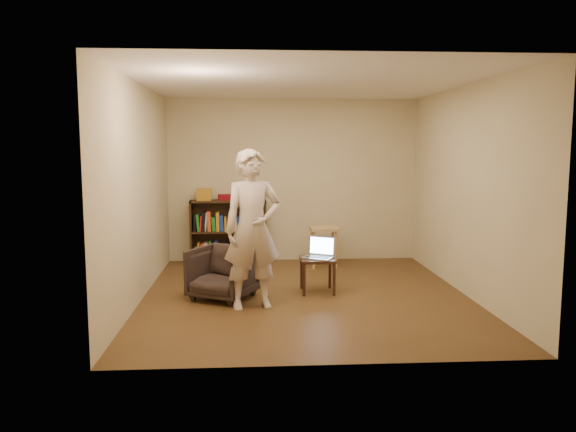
{
  "coord_description": "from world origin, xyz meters",
  "views": [
    {
      "loc": [
        -0.65,
        -6.79,
        1.84
      ],
      "look_at": [
        -0.2,
        0.35,
        0.96
      ],
      "focal_mm": 35.0,
      "sensor_mm": 36.0,
      "label": 1
    }
  ],
  "objects": [
    {
      "name": "armchair",
      "position": [
        -1.02,
        -0.08,
        0.32
      ],
      "size": [
        0.93,
        0.94,
        0.64
      ],
      "primitive_type": "imported",
      "rotation": [
        0.0,
        0.0,
        -0.5
      ],
      "color": "#2D231E",
      "rests_on": "floor"
    },
    {
      "name": "red_cloth",
      "position": [
        -1.06,
        2.11,
        1.04
      ],
      "size": [
        0.29,
        0.23,
        0.09
      ],
      "primitive_type": "cube",
      "rotation": [
        0.0,
        0.0,
        0.13
      ],
      "color": "maroon",
      "rests_on": "bookshelf"
    },
    {
      "name": "stool",
      "position": [
        0.44,
        1.69,
        0.5
      ],
      "size": [
        0.43,
        0.43,
        0.62
      ],
      "color": "tan",
      "rests_on": "floor"
    },
    {
      "name": "bookshelf",
      "position": [
        -1.03,
        2.09,
        0.44
      ],
      "size": [
        1.2,
        0.3,
        1.0
      ],
      "color": "black",
      "rests_on": "floor"
    },
    {
      "name": "person",
      "position": [
        -0.65,
        -0.49,
        0.91
      ],
      "size": [
        0.75,
        0.59,
        1.82
      ],
      "primitive_type": "imported",
      "rotation": [
        0.0,
        0.0,
        0.26
      ],
      "color": "beige",
      "rests_on": "floor"
    },
    {
      "name": "side_table",
      "position": [
        0.17,
        0.16,
        0.37
      ],
      "size": [
        0.43,
        0.43,
        0.44
      ],
      "color": "black",
      "rests_on": "floor"
    },
    {
      "name": "wall_right",
      "position": [
        2.0,
        0.0,
        1.3
      ],
      "size": [
        0.0,
        4.5,
        4.5
      ],
      "primitive_type": "plane",
      "rotation": [
        1.57,
        0.0,
        -1.57
      ],
      "color": "beige",
      "rests_on": "floor"
    },
    {
      "name": "wall_left",
      "position": [
        -2.0,
        0.0,
        1.3
      ],
      "size": [
        0.0,
        4.5,
        4.5
      ],
      "primitive_type": "plane",
      "rotation": [
        1.57,
        0.0,
        1.57
      ],
      "color": "beige",
      "rests_on": "floor"
    },
    {
      "name": "box_white",
      "position": [
        -0.6,
        2.08,
        1.04
      ],
      "size": [
        0.1,
        0.1,
        0.08
      ],
      "primitive_type": "cube",
      "rotation": [
        0.0,
        0.0,
        0.03
      ],
      "color": "beige",
      "rests_on": "bookshelf"
    },
    {
      "name": "box_yellow",
      "position": [
        -1.41,
        2.07,
        1.09
      ],
      "size": [
        0.23,
        0.17,
        0.19
      ],
      "primitive_type": "cube",
      "rotation": [
        0.0,
        0.0,
        0.03
      ],
      "color": "#BF8521",
      "rests_on": "bookshelf"
    },
    {
      "name": "wall_back",
      "position": [
        0.0,
        2.25,
        1.3
      ],
      "size": [
        4.0,
        0.0,
        4.0
      ],
      "primitive_type": "plane",
      "rotation": [
        1.57,
        0.0,
        0.0
      ],
      "color": "beige",
      "rests_on": "floor"
    },
    {
      "name": "laptop",
      "position": [
        0.19,
        0.17,
        0.5
      ],
      "size": [
        0.44,
        0.41,
        0.27
      ],
      "rotation": [
        0.0,
        0.0,
        -0.5
      ],
      "color": "#B3B4B8",
      "rests_on": "side_table"
    },
    {
      "name": "floor",
      "position": [
        0.0,
        0.0,
        0.0
      ],
      "size": [
        4.5,
        4.5,
        0.0
      ],
      "primitive_type": "plane",
      "color": "#4B3318",
      "rests_on": "ground"
    },
    {
      "name": "ceiling",
      "position": [
        0.0,
        0.0,
        2.6
      ],
      "size": [
        4.5,
        4.5,
        0.0
      ],
      "primitive_type": "plane",
      "color": "white",
      "rests_on": "wall_back"
    },
    {
      "name": "box_green",
      "position": [
        -0.73,
        2.06,
        1.08
      ],
      "size": [
        0.17,
        0.17,
        0.15
      ],
      "primitive_type": "cube",
      "rotation": [
        0.0,
        0.0,
        0.12
      ],
      "color": "#1F7726",
      "rests_on": "bookshelf"
    }
  ]
}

